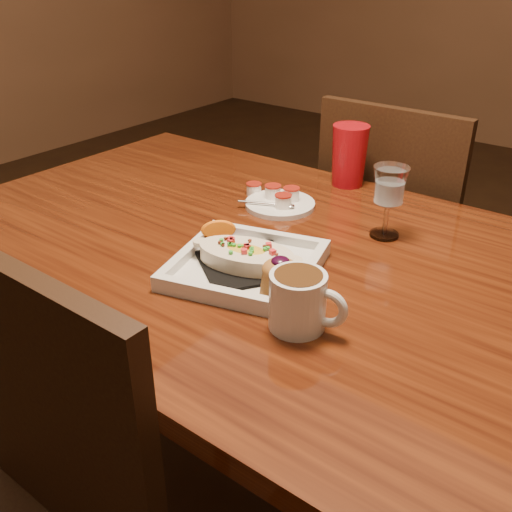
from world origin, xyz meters
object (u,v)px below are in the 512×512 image
Objects in this scene: red_tumbler at (349,156)px; goblet at (389,189)px; table at (271,291)px; saucer at (280,202)px; coffee_mug at (300,299)px; chair_far at (396,243)px; plate at (250,263)px.

goblet is at bearing -45.74° from red_tumbler.
saucer is at bearing 120.99° from table.
table is 9.37× the size of saucer.
red_tumbler reaches higher than coffee_mug.
goblet is at bearing 83.29° from coffee_mug.
chair_far is 0.78m from plate.
table is 0.30m from coffee_mug.
chair_far reaches higher than red_tumbler.
plate is 0.52m from red_tumbler.
chair_far is 5.81× the size of saucer.
chair_far is 0.40m from red_tumbler.
goblet reaches higher than plate.
saucer reaches higher than table.
chair_far is 6.21× the size of red_tumbler.
chair_far is at bearing 76.27° from saucer.
saucer is (-0.11, 0.18, 0.11)m from table.
table is 12.07× the size of coffee_mug.
plate is at bearing -75.12° from table.
saucer is (-0.11, -0.45, 0.25)m from chair_far.
goblet is at bearing 51.50° from table.
chair_far is at bearing 108.77° from goblet.
red_tumbler is (-0.06, -0.23, 0.32)m from chair_far.
table is 10.01× the size of red_tumbler.
red_tumbler is at bearing 76.28° from saucer.
table is 4.87× the size of plate.
goblet is 1.00× the size of red_tumbler.
table is 0.16m from plate.
goblet reaches higher than coffee_mug.
coffee_mug is 0.64m from red_tumbler.
plate is at bearing -112.44° from goblet.
chair_far is (-0.00, 0.63, -0.15)m from table.
saucer is at bearing -178.57° from goblet.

